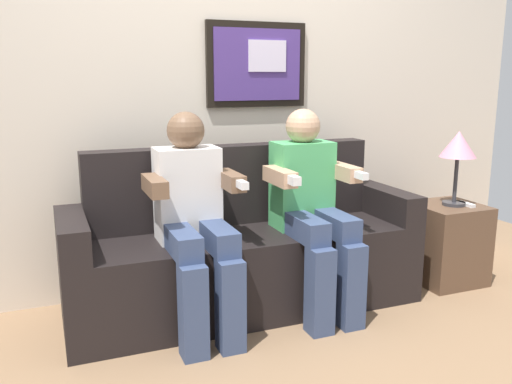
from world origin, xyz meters
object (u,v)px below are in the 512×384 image
at_px(person_on_left, 194,215).
at_px(spare_remote_on_table, 466,204).
at_px(side_table_right, 446,243).
at_px(table_lamp, 458,148).
at_px(couch, 244,254).
at_px(person_on_right, 312,204).

bearing_deg(person_on_left, spare_remote_on_table, 0.04).
xyz_separation_m(side_table_right, table_lamp, (0.02, -0.02, 0.61)).
xyz_separation_m(couch, side_table_right, (1.32, -0.11, -0.06)).
bearing_deg(table_lamp, person_on_left, -178.62).
height_order(couch, person_on_right, person_on_right).
bearing_deg(table_lamp, couch, 174.60).
bearing_deg(couch, side_table_right, -4.58).
distance_m(side_table_right, spare_remote_on_table, 0.28).
distance_m(table_lamp, spare_remote_on_table, 0.36).
height_order(side_table_right, table_lamp, table_lamp).
bearing_deg(table_lamp, spare_remote_on_table, -33.47).
distance_m(person_on_left, side_table_right, 1.69).
relative_size(person_on_left, table_lamp, 2.41).
bearing_deg(person_on_right, side_table_right, 3.53).
distance_m(couch, side_table_right, 1.33).
relative_size(couch, spare_remote_on_table, 14.99).
bearing_deg(person_on_right, person_on_left, 179.96).
bearing_deg(couch, table_lamp, -5.40).
xyz_separation_m(side_table_right, spare_remote_on_table, (0.08, -0.06, 0.26)).
bearing_deg(spare_remote_on_table, person_on_left, -179.96).
bearing_deg(person_on_right, couch, 152.94).
xyz_separation_m(person_on_left, spare_remote_on_table, (1.73, 0.00, -0.10)).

